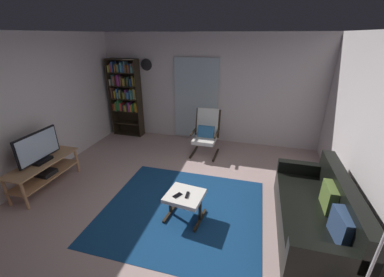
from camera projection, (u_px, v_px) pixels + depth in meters
The scene contains 14 objects.
ground_plane at pixel (169, 208), 3.83m from camera, with size 7.02×7.02×0.00m, color #B59893.
wall_back at pixel (208, 90), 5.89m from camera, with size 5.60×0.06×2.60m, color silver.
wall_left at pixel (12, 116), 3.96m from camera, with size 0.06×6.00×2.60m, color silver.
glass_door_panel at pixel (196, 100), 6.00m from camera, with size 1.10×0.01×2.00m, color silver.
area_rug at pixel (182, 210), 3.79m from camera, with size 2.43×2.19×0.01m, color navy.
tv_stand at pixel (44, 170), 4.25m from camera, with size 0.46×1.28×0.51m.
television at pixel (38, 149), 4.08m from camera, with size 0.20×0.83×0.54m.
bookshelf_near_tv at pixel (126, 92), 6.26m from camera, with size 0.79×0.30×1.99m.
leather_sofa at pixel (316, 214), 3.26m from camera, with size 0.82×1.93×0.84m.
lounge_armchair at pixel (206, 131), 5.44m from camera, with size 0.58×0.66×1.02m.
ottoman at pixel (185, 198), 3.51m from camera, with size 0.57×0.54×0.42m.
tv_remote at pixel (187, 195), 3.45m from camera, with size 0.04×0.14×0.02m, color black.
cell_phone at pixel (177, 195), 3.45m from camera, with size 0.07×0.14×0.01m, color black.
wall_clock at pixel (146, 65), 5.97m from camera, with size 0.29×0.03×0.29m.
Camera 1 is at (1.15, -2.88, 2.54)m, focal length 22.57 mm.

